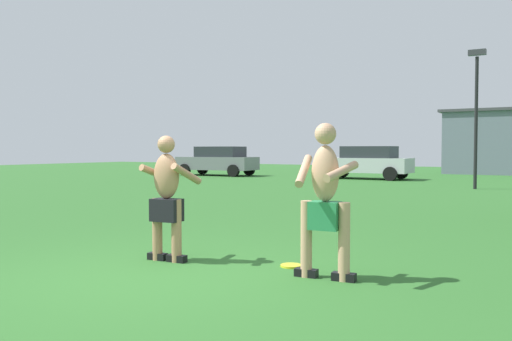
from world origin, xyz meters
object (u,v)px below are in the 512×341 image
player_near (167,195)px  lamp_post (476,102)px  frisbee (291,266)px  car_silver_far_end (366,162)px  player_in_green (325,197)px  car_gray_near_post (218,160)px

player_near → lamp_post: 15.48m
frisbee → car_silver_far_end: bearing=106.1°
player_near → car_silver_far_end: size_ratio=0.37×
frisbee → lamp_post: bearing=89.9°
player_in_green → lamp_post: (-0.57, 15.10, 2.21)m
car_silver_far_end → lamp_post: 7.32m
frisbee → lamp_post: lamp_post is taller
frisbee → car_gray_near_post: 22.62m
player_in_green → car_gray_near_post: (-14.14, 18.46, -0.09)m
player_near → player_in_green: bearing=3.7°
frisbee → car_gray_near_post: car_gray_near_post is taller
player_near → frisbee: player_near is taller
player_in_green → car_gray_near_post: player_in_green is taller
player_near → frisbee: size_ratio=6.12×
player_near → player_in_green: player_in_green is taller
car_gray_near_post → lamp_post: bearing=-13.9°
car_silver_far_end → car_gray_near_post: bearing=-173.9°
player_in_green → frisbee: bearing=148.6°
lamp_post → car_silver_far_end: bearing=142.5°
car_gray_near_post → lamp_post: 14.18m
player_near → lamp_post: (1.57, 15.24, 2.28)m
player_near → car_gray_near_post: player_near is taller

